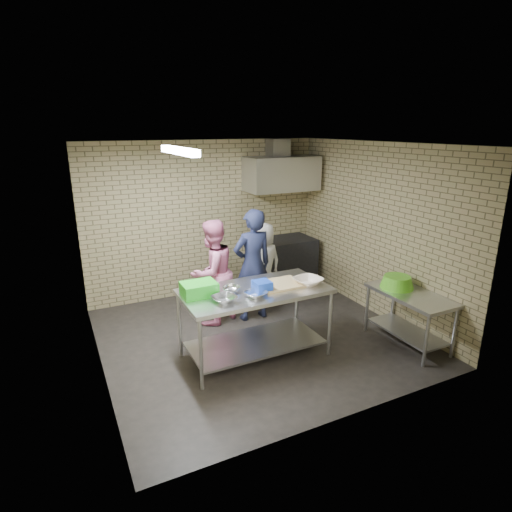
{
  "coord_description": "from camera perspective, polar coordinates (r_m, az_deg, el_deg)",
  "views": [
    {
      "loc": [
        -2.42,
        -4.93,
        2.92
      ],
      "look_at": [
        0.1,
        0.2,
        1.15
      ],
      "focal_mm": 29.61,
      "sensor_mm": 36.0,
      "label": 1
    }
  ],
  "objects": [
    {
      "name": "green_crate",
      "position": [
        5.19,
        -7.71,
        -4.45
      ],
      "size": [
        0.42,
        0.31,
        0.17
      ],
      "primitive_type": "cube",
      "color": "green",
      "rests_on": "prep_table"
    },
    {
      "name": "front_wall",
      "position": [
        4.11,
        12.45,
        -5.65
      ],
      "size": [
        4.2,
        0.06,
        2.7
      ],
      "primitive_type": "cube",
      "color": "#92885B",
      "rests_on": "ground"
    },
    {
      "name": "woman_pink",
      "position": [
        6.38,
        -5.93,
        -2.23
      ],
      "size": [
        0.96,
        0.87,
        1.61
      ],
      "primitive_type": "imported",
      "rotation": [
        0.0,
        0.0,
        3.56
      ],
      "color": "pink",
      "rests_on": "floor"
    },
    {
      "name": "man_navy",
      "position": [
        6.46,
        -0.46,
        -1.25
      ],
      "size": [
        0.65,
        0.44,
        1.75
      ],
      "primitive_type": "imported",
      "rotation": [
        0.0,
        0.0,
        3.17
      ],
      "color": "#151734",
      "rests_on": "floor"
    },
    {
      "name": "prep_table",
      "position": [
        5.55,
        -0.14,
        -9.01
      ],
      "size": [
        1.87,
        0.93,
        0.93
      ],
      "primitive_type": "cube",
      "color": "silver",
      "rests_on": "floor"
    },
    {
      "name": "side_counter",
      "position": [
        6.24,
        19.85,
        -7.95
      ],
      "size": [
        0.6,
        1.2,
        0.75
      ],
      "primitive_type": "cube",
      "color": "silver",
      "rests_on": "floor"
    },
    {
      "name": "mixing_bowl_c",
      "position": [
        5.12,
        -0.06,
        -5.18
      ],
      "size": [
        0.32,
        0.32,
        0.07
      ],
      "primitive_type": "imported",
      "rotation": [
        0.0,
        0.0,
        0.21
      ],
      "color": "silver",
      "rests_on": "prep_table"
    },
    {
      "name": "mixing_bowl_a",
      "position": [
        4.99,
        -4.31,
        -5.83
      ],
      "size": [
        0.35,
        0.35,
        0.07
      ],
      "primitive_type": "imported",
      "rotation": [
        0.0,
        0.0,
        0.21
      ],
      "color": "#B9BCC0",
      "rests_on": "prep_table"
    },
    {
      "name": "hood_duct",
      "position": [
        7.77,
        2.99,
        14.45
      ],
      "size": [
        0.35,
        0.3,
        0.3
      ],
      "primitive_type": "cube",
      "color": "#A5A8AD",
      "rests_on": "back_wall"
    },
    {
      "name": "ceiling",
      "position": [
        5.5,
        -0.02,
        14.92
      ],
      "size": [
        4.2,
        4.2,
        0.0
      ],
      "primitive_type": "plane",
      "rotation": [
        3.14,
        0.0,
        0.0
      ],
      "color": "black",
      "rests_on": "ground"
    },
    {
      "name": "floor",
      "position": [
        6.22,
        -0.01,
        -10.8
      ],
      "size": [
        4.2,
        4.2,
        0.0
      ],
      "primitive_type": "plane",
      "color": "black",
      "rests_on": "ground"
    },
    {
      "name": "woman_white",
      "position": [
        7.04,
        0.92,
        -1.09
      ],
      "size": [
        0.73,
        0.51,
        1.42
      ],
      "primitive_type": "imported",
      "rotation": [
        0.0,
        0.0,
        3.23
      ],
      "color": "white",
      "rests_on": "floor"
    },
    {
      "name": "mixing_bowl_b",
      "position": [
        5.27,
        -3.32,
        -4.52
      ],
      "size": [
        0.26,
        0.26,
        0.07
      ],
      "primitive_type": "imported",
      "rotation": [
        0.0,
        0.0,
        0.21
      ],
      "color": "#B3B6BA",
      "rests_on": "prep_table"
    },
    {
      "name": "green_basin",
      "position": [
        6.22,
        18.52,
        -3.32
      ],
      "size": [
        0.46,
        0.46,
        0.17
      ],
      "primitive_type": null,
      "color": "#59C626",
      "rests_on": "side_counter"
    },
    {
      "name": "cutting_board",
      "position": [
        5.49,
        3.24,
        -3.84
      ],
      "size": [
        0.57,
        0.44,
        0.03
      ],
      "primitive_type": "cube",
      "color": "tan",
      "rests_on": "prep_table"
    },
    {
      "name": "bottle_green",
      "position": [
        8.07,
        5.64,
        10.68
      ],
      "size": [
        0.06,
        0.06,
        0.15
      ],
      "primitive_type": "cylinder",
      "color": "green",
      "rests_on": "wall_shelf"
    },
    {
      "name": "ceramic_bowl",
      "position": [
        5.55,
        7.07,
        -3.4
      ],
      "size": [
        0.43,
        0.43,
        0.09
      ],
      "primitive_type": "imported",
      "rotation": [
        0.0,
        0.0,
        0.21
      ],
      "color": "beige",
      "rests_on": "prep_table"
    },
    {
      "name": "range_hood",
      "position": [
        7.67,
        3.5,
        11.03
      ],
      "size": [
        1.3,
        0.6,
        0.6
      ],
      "primitive_type": "cube",
      "color": "silver",
      "rests_on": "back_wall"
    },
    {
      "name": "blue_tub",
      "position": [
        5.27,
        0.83,
        -4.11
      ],
      "size": [
        0.21,
        0.21,
        0.14
      ],
      "primitive_type": "cube",
      "color": "#1941BD",
      "rests_on": "prep_table"
    },
    {
      "name": "wall_shelf",
      "position": [
        8.0,
        4.69,
        9.97
      ],
      "size": [
        0.8,
        0.2,
        0.04
      ],
      "primitive_type": "cube",
      "color": "#3F2B19",
      "rests_on": "back_wall"
    },
    {
      "name": "bottle_red",
      "position": [
        7.87,
        3.11,
        10.68
      ],
      "size": [
        0.07,
        0.07,
        0.18
      ],
      "primitive_type": "cylinder",
      "color": "#B22619",
      "rests_on": "wall_shelf"
    },
    {
      "name": "fluorescent_fixture",
      "position": [
        5.14,
        -10.38,
        13.82
      ],
      "size": [
        0.1,
        1.25,
        0.08
      ],
      "primitive_type": "cube",
      "color": "white",
      "rests_on": "ceiling"
    },
    {
      "name": "stove",
      "position": [
        7.97,
        3.46,
        -0.87
      ],
      "size": [
        1.2,
        0.7,
        0.9
      ],
      "primitive_type": "cube",
      "color": "black",
      "rests_on": "floor"
    },
    {
      "name": "back_wall",
      "position": [
        7.51,
        -6.8,
        5.01
      ],
      "size": [
        4.2,
        0.06,
        2.7
      ],
      "primitive_type": "cube",
      "color": "#92885B",
      "rests_on": "ground"
    },
    {
      "name": "right_wall",
      "position": [
        6.87,
        15.93,
        3.33
      ],
      "size": [
        0.06,
        4.0,
        2.7
      ],
      "primitive_type": "cube",
      "color": "#92885B",
      "rests_on": "ground"
    },
    {
      "name": "left_wall",
      "position": [
        5.18,
        -21.35,
        -1.65
      ],
      "size": [
        0.06,
        4.0,
        2.7
      ],
      "primitive_type": "cube",
      "color": "#92885B",
      "rests_on": "ground"
    }
  ]
}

